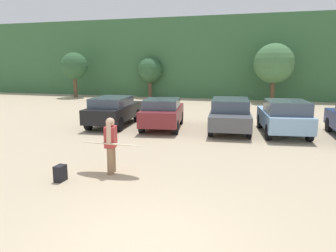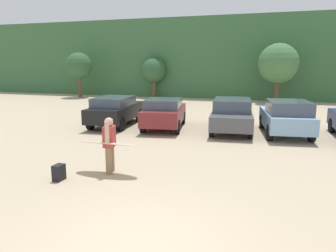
% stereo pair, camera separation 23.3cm
% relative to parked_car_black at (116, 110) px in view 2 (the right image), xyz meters
% --- Properties ---
extents(ground_plane, '(120.00, 120.00, 0.00)m').
position_rel_parked_car_black_xyz_m(ground_plane, '(5.62, -10.27, -0.83)').
color(ground_plane, tan).
extents(hillside_ridge, '(108.00, 12.00, 7.49)m').
position_rel_parked_car_black_xyz_m(hillside_ridge, '(5.62, 20.69, 2.92)').
color(hillside_ridge, '#38663D').
rests_on(hillside_ridge, ground_plane).
extents(tree_left, '(2.53, 2.53, 4.28)m').
position_rel_parked_car_black_xyz_m(tree_left, '(-9.98, 12.15, 2.16)').
color(tree_left, brown).
rests_on(tree_left, ground_plane).
extents(tree_center_right, '(2.40, 2.40, 3.82)m').
position_rel_parked_car_black_xyz_m(tree_center_right, '(-3.02, 14.12, 1.76)').
color(tree_center_right, brown).
rests_on(tree_center_right, ground_plane).
extents(tree_center, '(3.24, 3.24, 4.86)m').
position_rel_parked_car_black_xyz_m(tree_center, '(8.20, 12.80, 2.40)').
color(tree_center, brown).
rests_on(tree_center, ground_plane).
extents(parked_car_black, '(2.15, 4.45, 1.53)m').
position_rel_parked_car_black_xyz_m(parked_car_black, '(0.00, 0.00, 0.00)').
color(parked_car_black, black).
rests_on(parked_car_black, ground_plane).
extents(parked_car_maroon, '(2.40, 4.17, 1.51)m').
position_rel_parked_car_black_xyz_m(parked_car_maroon, '(2.70, -0.00, -0.02)').
color(parked_car_maroon, maroon).
rests_on(parked_car_maroon, ground_plane).
extents(parked_car_dark_gray, '(2.31, 4.62, 1.55)m').
position_rel_parked_car_black_xyz_m(parked_car_dark_gray, '(6.00, 0.46, -0.01)').
color(parked_car_dark_gray, '#4C4F54').
rests_on(parked_car_dark_gray, ground_plane).
extents(parked_car_sky_blue, '(2.43, 4.26, 1.62)m').
position_rel_parked_car_black_xyz_m(parked_car_sky_blue, '(8.47, 0.20, 0.02)').
color(parked_car_sky_blue, '#84ADD1').
rests_on(parked_car_sky_blue, ground_plane).
extents(person_adult, '(0.39, 0.66, 1.68)m').
position_rel_parked_car_black_xyz_m(person_adult, '(3.27, -6.88, 0.12)').
color(person_adult, '#8C6B4C').
rests_on(person_adult, ground_plane).
extents(surfboard_cream, '(2.00, 0.58, 0.21)m').
position_rel_parked_car_black_xyz_m(surfboard_cream, '(3.28, -6.91, 0.08)').
color(surfboard_cream, beige).
extents(backpack_dropped, '(0.24, 0.34, 0.45)m').
position_rel_parked_car_black_xyz_m(backpack_dropped, '(2.20, -7.91, -0.60)').
color(backpack_dropped, black).
rests_on(backpack_dropped, ground_plane).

